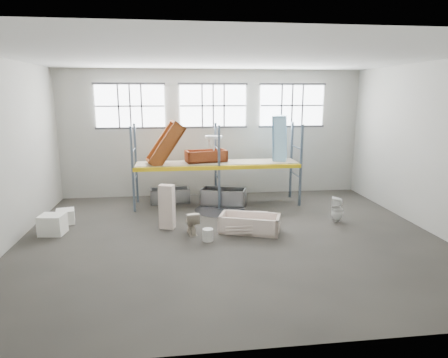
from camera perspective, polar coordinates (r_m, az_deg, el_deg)
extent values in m
cube|color=#413D37|center=(11.28, 0.96, -8.87)|extent=(12.00, 10.00, 0.10)
cube|color=silver|center=(10.55, 1.07, 17.89)|extent=(12.00, 10.00, 0.10)
cube|color=#A4A398|center=(15.59, -1.64, 6.77)|extent=(12.00, 0.10, 5.00)
cube|color=#ABAA9E|center=(5.76, 8.17, -3.34)|extent=(12.00, 0.10, 5.00)
cube|color=#A3A297|center=(12.94, 28.66, 4.05)|extent=(0.10, 10.00, 5.00)
cube|color=white|center=(15.43, -13.74, 10.46)|extent=(2.60, 0.04, 1.60)
cube|color=white|center=(15.41, -1.63, 10.80)|extent=(2.60, 0.04, 1.60)
cube|color=white|center=(16.04, 10.03, 10.69)|extent=(2.60, 0.04, 1.60)
cube|color=slate|center=(13.62, -13.38, 1.34)|extent=(0.08, 0.08, 3.00)
cube|color=slate|center=(14.79, -12.90, 2.23)|extent=(0.08, 0.08, 3.00)
cube|color=slate|center=(13.62, -0.74, 1.68)|extent=(0.08, 0.08, 3.00)
cube|color=slate|center=(14.79, -1.26, 2.55)|extent=(0.08, 0.08, 3.00)
cube|color=slate|center=(14.27, 11.33, 1.93)|extent=(0.08, 0.08, 3.00)
cube|color=slate|center=(15.39, 9.93, 2.75)|extent=(0.08, 0.08, 3.00)
cube|color=yellow|center=(13.62, -0.74, 1.68)|extent=(6.00, 0.10, 0.14)
cube|color=yellow|center=(14.79, -1.26, 2.55)|extent=(6.00, 0.10, 0.14)
cube|color=gray|center=(14.19, -1.01, 2.45)|extent=(5.90, 1.10, 0.03)
cylinder|color=black|center=(13.79, -0.62, -4.60)|extent=(1.80, 1.80, 0.00)
cube|color=beige|center=(12.03, 5.38, -5.87)|extent=(0.49, 0.33, 0.43)
imported|color=beige|center=(11.83, 3.42, -6.76)|extent=(0.46, 0.46, 0.14)
imported|color=beige|center=(11.48, -4.81, -6.41)|extent=(0.49, 0.73, 0.69)
cube|color=beige|center=(11.91, -8.45, -4.10)|extent=(0.51, 0.42, 1.37)
imported|color=white|center=(12.98, 16.46, -4.35)|extent=(0.49, 0.49, 0.82)
imported|color=silver|center=(13.98, -1.53, 4.43)|extent=(0.63, 0.50, 0.55)
cylinder|color=silver|center=(10.96, -2.41, -8.27)|extent=(0.32, 0.32, 0.35)
cube|color=white|center=(12.49, -24.08, -6.17)|extent=(0.75, 0.67, 0.59)
cube|color=silver|center=(13.35, -22.44, -5.16)|extent=(0.65, 0.65, 0.45)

